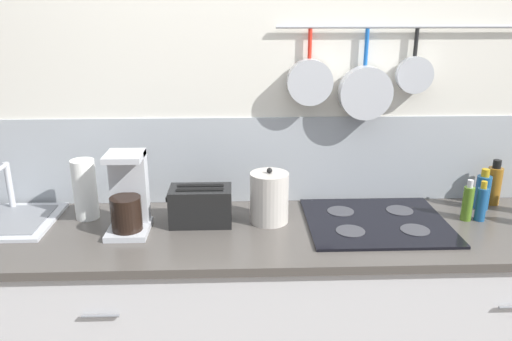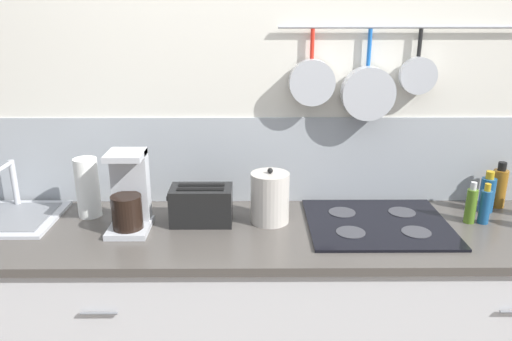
# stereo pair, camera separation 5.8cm
# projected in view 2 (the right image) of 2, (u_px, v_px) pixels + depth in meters

# --- Properties ---
(wall_back) EXTENTS (7.20, 0.15, 2.60)m
(wall_back) POSITION_uv_depth(u_px,v_px,m) (298.00, 126.00, 2.35)
(wall_back) COLOR silver
(wall_back) RESTS_ON ground_plane
(cabinet_base) EXTENTS (3.16, 0.63, 0.87)m
(cabinet_base) POSITION_uv_depth(u_px,v_px,m) (300.00, 324.00, 2.27)
(cabinet_base) COLOR silver
(cabinet_base) RESTS_ON ground_plane
(countertop) EXTENTS (3.20, 0.65, 0.03)m
(countertop) POSITION_uv_depth(u_px,v_px,m) (303.00, 233.00, 2.12)
(countertop) COLOR #4C4742
(countertop) RESTS_ON cabinet_base
(sink_basin) EXTENTS (0.48, 0.40, 0.23)m
(sink_basin) POSITION_uv_depth(u_px,v_px,m) (4.00, 216.00, 2.21)
(sink_basin) COLOR #B7BABF
(sink_basin) RESTS_ON countertop
(paper_towel_roll) EXTENTS (0.10, 0.10, 0.27)m
(paper_towel_roll) POSITION_uv_depth(u_px,v_px,m) (88.00, 188.00, 2.22)
(paper_towel_roll) COLOR white
(paper_towel_roll) RESTS_ON countertop
(coffee_maker) EXTENTS (0.17, 0.21, 0.34)m
(coffee_maker) POSITION_uv_depth(u_px,v_px,m) (129.00, 197.00, 2.10)
(coffee_maker) COLOR #B7BABF
(coffee_maker) RESTS_ON countertop
(toaster) EXTENTS (0.28, 0.15, 0.17)m
(toaster) POSITION_uv_depth(u_px,v_px,m) (201.00, 205.00, 2.16)
(toaster) COLOR black
(toaster) RESTS_ON countertop
(kettle) EXTENTS (0.17, 0.17, 0.25)m
(kettle) POSITION_uv_depth(u_px,v_px,m) (270.00, 198.00, 2.17)
(kettle) COLOR beige
(kettle) RESTS_ON countertop
(cooktop) EXTENTS (0.61, 0.52, 0.01)m
(cooktop) POSITION_uv_depth(u_px,v_px,m) (377.00, 223.00, 2.17)
(cooktop) COLOR black
(cooktop) RESTS_ON countertop
(bottle_sesame_oil) EXTENTS (0.05, 0.05, 0.19)m
(bottle_sesame_oil) POSITION_uv_depth(u_px,v_px,m) (471.00, 205.00, 2.16)
(bottle_sesame_oil) COLOR #4C721E
(bottle_sesame_oil) RESTS_ON countertop
(bottle_olive_oil) EXTENTS (0.05, 0.05, 0.18)m
(bottle_olive_oil) POSITION_uv_depth(u_px,v_px,m) (485.00, 206.00, 2.16)
(bottle_olive_oil) COLOR navy
(bottle_olive_oil) RESTS_ON countertop
(bottle_dish_soap) EXTENTS (0.07, 0.07, 0.19)m
(bottle_dish_soap) POSITION_uv_depth(u_px,v_px,m) (487.00, 194.00, 2.28)
(bottle_dish_soap) COLOR navy
(bottle_dish_soap) RESTS_ON countertop
(bottle_vinegar) EXTENTS (0.07, 0.07, 0.22)m
(bottle_vinegar) POSITION_uv_depth(u_px,v_px,m) (499.00, 187.00, 2.33)
(bottle_vinegar) COLOR #8C5919
(bottle_vinegar) RESTS_ON countertop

